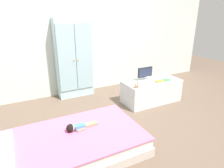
# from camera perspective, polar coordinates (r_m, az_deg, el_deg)

# --- Properties ---
(ground_plane) EXTENTS (10.00, 10.00, 0.02)m
(ground_plane) POSITION_cam_1_polar(r_m,az_deg,el_deg) (2.94, 0.26, -12.54)
(ground_plane) COLOR brown
(back_wall) EXTENTS (6.40, 0.05, 2.70)m
(back_wall) POSITION_cam_1_polar(r_m,az_deg,el_deg) (3.94, -10.76, 16.57)
(back_wall) COLOR silver
(back_wall) RESTS_ON ground_plane
(bed) EXTENTS (1.78, 0.97, 0.24)m
(bed) POSITION_cam_1_polar(r_m,az_deg,el_deg) (2.45, -12.88, -17.00)
(bed) COLOR beige
(bed) RESTS_ON ground_plane
(doll) EXTENTS (0.39, 0.14, 0.10)m
(doll) POSITION_cam_1_polar(r_m,az_deg,el_deg) (2.46, -10.20, -12.05)
(doll) COLOR #4C84C6
(doll) RESTS_ON bed
(wardrobe) EXTENTS (0.66, 0.30, 1.48)m
(wardrobe) POSITION_cam_1_polar(r_m,az_deg,el_deg) (3.82, -10.87, 7.20)
(wardrobe) COLOR silver
(wardrobe) RESTS_ON ground_plane
(tv_stand) EXTENTS (1.04, 0.49, 0.40)m
(tv_stand) POSITION_cam_1_polar(r_m,az_deg,el_deg) (3.71, 11.13, -1.97)
(tv_stand) COLOR silver
(tv_stand) RESTS_ON ground_plane
(tv_monitor) EXTENTS (0.29, 0.10, 0.24)m
(tv_monitor) POSITION_cam_1_polar(r_m,az_deg,el_deg) (3.60, 9.45, 3.20)
(tv_monitor) COLOR #99999E
(tv_monitor) RESTS_ON tv_stand
(rocking_horse_toy) EXTENTS (0.09, 0.04, 0.11)m
(rocking_horse_toy) POSITION_cam_1_polar(r_m,az_deg,el_deg) (3.25, 7.16, -0.15)
(rocking_horse_toy) COLOR #8E6642
(rocking_horse_toy) RESTS_ON tv_stand
(book_orange) EXTENTS (0.14, 0.08, 0.02)m
(book_orange) POSITION_cam_1_polar(r_m,az_deg,el_deg) (3.60, 13.39, 0.78)
(book_orange) COLOR orange
(book_orange) RESTS_ON tv_stand
(book_green) EXTENTS (0.15, 0.09, 0.02)m
(book_green) POSITION_cam_1_polar(r_m,az_deg,el_deg) (3.70, 15.20, 1.13)
(book_green) COLOR #429E51
(book_green) RESTS_ON tv_stand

